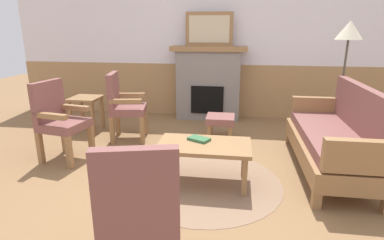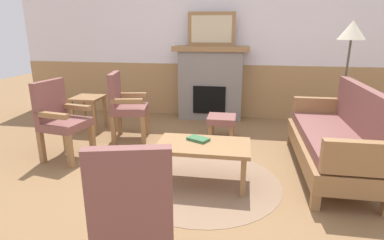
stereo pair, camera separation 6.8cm
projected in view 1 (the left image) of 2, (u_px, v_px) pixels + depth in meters
name	position (u px, v px, depth m)	size (l,w,h in m)	color
ground_plane	(187.00, 176.00, 3.49)	(14.00, 14.00, 0.00)	olive
wall_back	(210.00, 44.00, 5.58)	(7.20, 0.14, 2.70)	white
fireplace	(208.00, 83.00, 5.53)	(1.30, 0.44, 1.28)	gray
framed_picture	(209.00, 29.00, 5.27)	(0.80, 0.04, 0.56)	olive
couch	(335.00, 138.00, 3.52)	(0.70, 1.80, 0.98)	olive
coffee_table	(204.00, 149.00, 3.25)	(0.96, 0.56, 0.44)	olive
round_rug	(204.00, 182.00, 3.36)	(1.66, 1.66, 0.01)	#896B51
book_on_table	(199.00, 139.00, 3.32)	(0.22, 0.13, 0.03)	#33663D
footstool	(220.00, 121.00, 4.55)	(0.40, 0.40, 0.36)	olive
armchair_near_fireplace	(59.00, 117.00, 3.81)	(0.56, 0.56, 0.98)	olive
armchair_by_window_left	(123.00, 104.00, 4.50)	(0.56, 0.56, 0.98)	olive
armchair_front_left	(139.00, 208.00, 1.91)	(0.58, 0.58, 0.98)	olive
side_table	(86.00, 104.00, 4.90)	(0.44, 0.44, 0.55)	olive
floor_lamp_by_couch	(348.00, 38.00, 4.26)	(0.36, 0.36, 1.68)	#332D28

